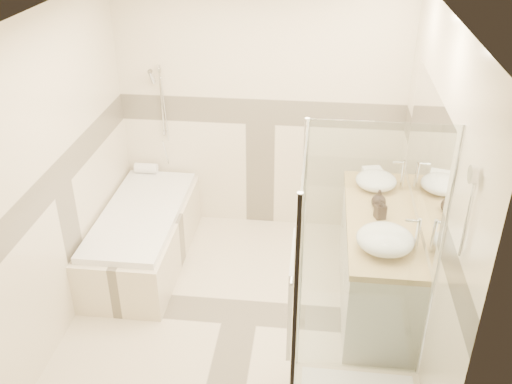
# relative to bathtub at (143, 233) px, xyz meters

# --- Properties ---
(room) EXTENTS (2.82, 3.02, 2.52)m
(room) POSITION_rel_bathtub_xyz_m (1.08, -0.64, 0.95)
(room) COLOR beige
(room) RESTS_ON ground
(bathtub) EXTENTS (0.75, 1.70, 0.56)m
(bathtub) POSITION_rel_bathtub_xyz_m (0.00, 0.00, 0.00)
(bathtub) COLOR beige
(bathtub) RESTS_ON ground
(vanity) EXTENTS (0.58, 1.62, 0.85)m
(vanity) POSITION_rel_bathtub_xyz_m (2.15, -0.35, 0.12)
(vanity) COLOR silver
(vanity) RESTS_ON ground
(shower_enclosure) EXTENTS (0.96, 0.93, 2.04)m
(shower_enclosure) POSITION_rel_bathtub_xyz_m (1.86, -1.62, 0.20)
(shower_enclosure) COLOR beige
(shower_enclosure) RESTS_ON ground
(vessel_sink_near) EXTENTS (0.36, 0.36, 0.15)m
(vessel_sink_near) POSITION_rel_bathtub_xyz_m (2.13, 0.16, 0.62)
(vessel_sink_near) COLOR white
(vessel_sink_near) RESTS_ON vanity
(vessel_sink_far) EXTENTS (0.43, 0.43, 0.17)m
(vessel_sink_far) POSITION_rel_bathtub_xyz_m (2.13, -0.80, 0.63)
(vessel_sink_far) COLOR white
(vessel_sink_far) RESTS_ON vanity
(faucet_near) EXTENTS (0.11, 0.03, 0.28)m
(faucet_near) POSITION_rel_bathtub_xyz_m (2.35, 0.16, 0.70)
(faucet_near) COLOR silver
(faucet_near) RESTS_ON vanity
(faucet_far) EXTENTS (0.11, 0.03, 0.28)m
(faucet_far) POSITION_rel_bathtub_xyz_m (2.35, -0.80, 0.70)
(faucet_far) COLOR silver
(faucet_far) RESTS_ON vanity
(amenity_bottle_a) EXTENTS (0.10, 0.11, 0.18)m
(amenity_bottle_a) POSITION_rel_bathtub_xyz_m (2.13, -0.36, 0.63)
(amenity_bottle_a) COLOR black
(amenity_bottle_a) RESTS_ON vanity
(amenity_bottle_b) EXTENTS (0.16, 0.16, 0.16)m
(amenity_bottle_b) POSITION_rel_bathtub_xyz_m (2.13, -0.18, 0.62)
(amenity_bottle_b) COLOR black
(amenity_bottle_b) RESTS_ON vanity
(folded_towels) EXTENTS (0.23, 0.32, 0.09)m
(folded_towels) POSITION_rel_bathtub_xyz_m (2.13, 0.28, 0.59)
(folded_towels) COLOR white
(folded_towels) RESTS_ON vanity
(rolled_towel) EXTENTS (0.23, 0.11, 0.11)m
(rolled_towel) POSITION_rel_bathtub_xyz_m (-0.16, 0.76, 0.31)
(rolled_towel) COLOR white
(rolled_towel) RESTS_ON bathtub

